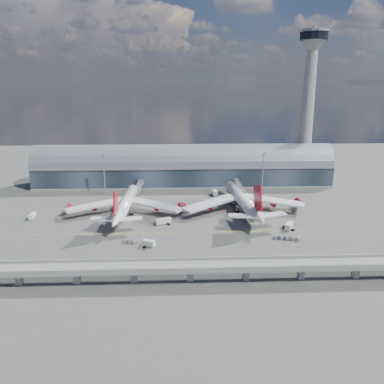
{
  "coord_description": "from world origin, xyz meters",
  "views": [
    {
      "loc": [
        -4.05,
        -174.3,
        68.17
      ],
      "look_at": [
        3.2,
        10.0,
        14.0
      ],
      "focal_mm": 35.0,
      "sensor_mm": 36.0,
      "label": 1
    }
  ],
  "objects_px": {
    "airliner_right": "(242,201)",
    "service_truck_3": "(289,226)",
    "service_truck_0": "(32,216)",
    "service_truck_5": "(234,201)",
    "airliner_left": "(125,204)",
    "control_tower": "(308,108)",
    "service_truck_2": "(164,221)",
    "floodlight_mast_left": "(104,173)",
    "floodlight_mast_right": "(263,172)",
    "cargo_train_0": "(130,242)",
    "cargo_train_1": "(287,238)",
    "service_truck_4": "(215,193)",
    "service_truck_1": "(149,244)"
  },
  "relations": [
    {
      "from": "floodlight_mast_left",
      "to": "service_truck_4",
      "type": "distance_m",
      "value": 70.35
    },
    {
      "from": "floodlight_mast_left",
      "to": "floodlight_mast_right",
      "type": "relative_size",
      "value": 1.0
    },
    {
      "from": "airliner_right",
      "to": "service_truck_5",
      "type": "bearing_deg",
      "value": 94.06
    },
    {
      "from": "service_truck_0",
      "to": "service_truck_3",
      "type": "distance_m",
      "value": 130.87
    },
    {
      "from": "service_truck_2",
      "to": "cargo_train_0",
      "type": "height_order",
      "value": "service_truck_2"
    },
    {
      "from": "service_truck_1",
      "to": "service_truck_4",
      "type": "height_order",
      "value": "service_truck_4"
    },
    {
      "from": "airliner_right",
      "to": "cargo_train_1",
      "type": "distance_m",
      "value": 42.04
    },
    {
      "from": "floodlight_mast_left",
      "to": "service_truck_5",
      "type": "distance_m",
      "value": 82.73
    },
    {
      "from": "floodlight_mast_left",
      "to": "service_truck_3",
      "type": "bearing_deg",
      "value": -32.43
    },
    {
      "from": "floodlight_mast_left",
      "to": "airliner_left",
      "type": "height_order",
      "value": "floodlight_mast_left"
    },
    {
      "from": "service_truck_2",
      "to": "service_truck_3",
      "type": "distance_m",
      "value": 61.37
    },
    {
      "from": "floodlight_mast_right",
      "to": "service_truck_4",
      "type": "xyz_separation_m",
      "value": [
        -30.91,
        -5.69,
        -11.98
      ]
    },
    {
      "from": "airliner_left",
      "to": "cargo_train_1",
      "type": "xyz_separation_m",
      "value": [
        77.07,
        -36.87,
        -5.13
      ]
    },
    {
      "from": "floodlight_mast_left",
      "to": "cargo_train_0",
      "type": "distance_m",
      "value": 81.35
    },
    {
      "from": "service_truck_2",
      "to": "floodlight_mast_left",
      "type": "bearing_deg",
      "value": 11.4
    },
    {
      "from": "airliner_left",
      "to": "cargo_train_0",
      "type": "distance_m",
      "value": 38.79
    },
    {
      "from": "control_tower",
      "to": "service_truck_3",
      "type": "relative_size",
      "value": 15.01
    },
    {
      "from": "service_truck_2",
      "to": "cargo_train_0",
      "type": "distance_m",
      "value": 26.64
    },
    {
      "from": "control_tower",
      "to": "service_truck_2",
      "type": "relative_size",
      "value": 12.38
    },
    {
      "from": "airliner_left",
      "to": "service_truck_5",
      "type": "bearing_deg",
      "value": 16.62
    },
    {
      "from": "service_truck_3",
      "to": "cargo_train_0",
      "type": "bearing_deg",
      "value": -139.4
    },
    {
      "from": "floodlight_mast_left",
      "to": "service_truck_4",
      "type": "xyz_separation_m",
      "value": [
        69.09,
        -5.69,
        -11.98
      ]
    },
    {
      "from": "service_truck_3",
      "to": "airliner_right",
      "type": "bearing_deg",
      "value": 154.7
    },
    {
      "from": "airliner_left",
      "to": "cargo_train_1",
      "type": "distance_m",
      "value": 85.59
    },
    {
      "from": "floodlight_mast_right",
      "to": "service_truck_0",
      "type": "distance_m",
      "value": 137.57
    },
    {
      "from": "floodlight_mast_left",
      "to": "service_truck_5",
      "type": "relative_size",
      "value": 3.57
    },
    {
      "from": "service_truck_5",
      "to": "service_truck_2",
      "type": "bearing_deg",
      "value": 149.43
    },
    {
      "from": "service_truck_0",
      "to": "cargo_train_1",
      "type": "relative_size",
      "value": 0.53
    },
    {
      "from": "airliner_left",
      "to": "service_truck_2",
      "type": "bearing_deg",
      "value": -34.33
    },
    {
      "from": "service_truck_5",
      "to": "airliner_right",
      "type": "bearing_deg",
      "value": -149.14
    },
    {
      "from": "service_truck_5",
      "to": "cargo_train_0",
      "type": "relative_size",
      "value": 1.09
    },
    {
      "from": "cargo_train_1",
      "to": "control_tower",
      "type": "bearing_deg",
      "value": -38.68
    },
    {
      "from": "airliner_right",
      "to": "service_truck_5",
      "type": "distance_m",
      "value": 14.56
    },
    {
      "from": "floodlight_mast_right",
      "to": "airliner_left",
      "type": "height_order",
      "value": "floodlight_mast_right"
    },
    {
      "from": "floodlight_mast_left",
      "to": "floodlight_mast_right",
      "type": "xyz_separation_m",
      "value": [
        100.0,
        0.0,
        0.0
      ]
    },
    {
      "from": "control_tower",
      "to": "airliner_right",
      "type": "distance_m",
      "value": 95.48
    },
    {
      "from": "floodlight_mast_right",
      "to": "service_truck_5",
      "type": "distance_m",
      "value": 33.21
    },
    {
      "from": "service_truck_3",
      "to": "service_truck_4",
      "type": "height_order",
      "value": "service_truck_4"
    },
    {
      "from": "floodlight_mast_left",
      "to": "service_truck_5",
      "type": "bearing_deg",
      "value": -15.95
    },
    {
      "from": "service_truck_0",
      "to": "service_truck_5",
      "type": "bearing_deg",
      "value": 9.39
    },
    {
      "from": "control_tower",
      "to": "service_truck_0",
      "type": "xyz_separation_m",
      "value": [
        -165.07,
        -71.09,
        -50.27
      ]
    },
    {
      "from": "service_truck_2",
      "to": "service_truck_4",
      "type": "bearing_deg",
      "value": -56.7
    },
    {
      "from": "service_truck_0",
      "to": "service_truck_3",
      "type": "relative_size",
      "value": 0.94
    },
    {
      "from": "cargo_train_0",
      "to": "cargo_train_1",
      "type": "relative_size",
      "value": 0.55
    },
    {
      "from": "service_truck_5",
      "to": "service_truck_3",
      "type": "bearing_deg",
      "value": -131.6
    },
    {
      "from": "service_truck_2",
      "to": "service_truck_3",
      "type": "height_order",
      "value": "service_truck_3"
    },
    {
      "from": "floodlight_mast_right",
      "to": "cargo_train_1",
      "type": "distance_m",
      "value": 76.72
    },
    {
      "from": "airliner_right",
      "to": "service_truck_3",
      "type": "distance_m",
      "value": 32.82
    },
    {
      "from": "airliner_right",
      "to": "cargo_train_1",
      "type": "height_order",
      "value": "airliner_right"
    },
    {
      "from": "control_tower",
      "to": "floodlight_mast_left",
      "type": "distance_m",
      "value": 143.01
    }
  ]
}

